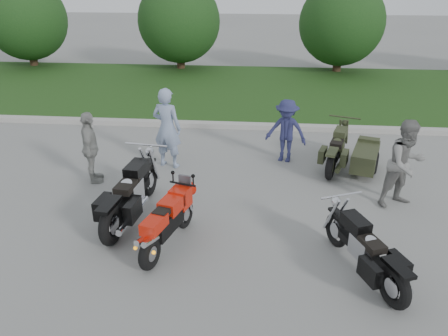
# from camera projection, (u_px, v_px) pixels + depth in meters

# --- Properties ---
(ground) EXTENTS (80.00, 80.00, 0.00)m
(ground) POSITION_uv_depth(u_px,v_px,m) (213.00, 244.00, 7.60)
(ground) COLOR gray
(ground) RESTS_ON ground
(curb) EXTENTS (60.00, 0.30, 0.15)m
(curb) POSITION_uv_depth(u_px,v_px,m) (236.00, 126.00, 12.99)
(curb) COLOR #B0ADA6
(curb) RESTS_ON ground
(grass_strip) EXTENTS (60.00, 8.00, 0.14)m
(grass_strip) POSITION_uv_depth(u_px,v_px,m) (243.00, 90.00, 16.74)
(grass_strip) COLOR #264F1B
(grass_strip) RESTS_ON ground
(tree_far_left) EXTENTS (3.60, 3.60, 4.00)m
(tree_far_left) POSITION_uv_depth(u_px,v_px,m) (26.00, 19.00, 19.68)
(tree_far_left) COLOR #3F2B1C
(tree_far_left) RESTS_ON ground
(tree_mid_left) EXTENTS (3.60, 3.60, 4.00)m
(tree_mid_left) POSITION_uv_depth(u_px,v_px,m) (179.00, 21.00, 19.11)
(tree_mid_left) COLOR #3F2B1C
(tree_mid_left) RESTS_ON ground
(tree_mid_right) EXTENTS (3.60, 3.60, 4.00)m
(tree_mid_right) POSITION_uv_depth(u_px,v_px,m) (342.00, 23.00, 18.54)
(tree_mid_right) COLOR #3F2B1C
(tree_mid_right) RESTS_ON ground
(sportbike_red) EXTENTS (0.68, 1.81, 0.88)m
(sportbike_red) POSITION_uv_depth(u_px,v_px,m) (167.00, 221.00, 7.30)
(sportbike_red) COLOR black
(sportbike_red) RESTS_ON ground
(cruiser_left) EXTENTS (0.54, 2.53, 0.97)m
(cruiser_left) POSITION_uv_depth(u_px,v_px,m) (130.00, 196.00, 8.13)
(cruiser_left) COLOR black
(cruiser_left) RESTS_ON ground
(cruiser_right) EXTENTS (0.99, 2.06, 0.84)m
(cruiser_right) POSITION_uv_depth(u_px,v_px,m) (367.00, 253.00, 6.65)
(cruiser_right) COLOR black
(cruiser_right) RESTS_ON ground
(cruiser_sidecar) EXTENTS (1.46, 2.14, 0.85)m
(cruiser_sidecar) POSITION_uv_depth(u_px,v_px,m) (353.00, 155.00, 10.18)
(cruiser_sidecar) COLOR black
(cruiser_sidecar) RESTS_ON ground
(person_stripe) EXTENTS (0.79, 0.62, 1.92)m
(person_stripe) POSITION_uv_depth(u_px,v_px,m) (167.00, 128.00, 10.18)
(person_stripe) COLOR #8D9FC0
(person_stripe) RESTS_ON ground
(person_grey) EXTENTS (1.08, 0.99, 1.79)m
(person_grey) POSITION_uv_depth(u_px,v_px,m) (406.00, 164.00, 8.49)
(person_grey) COLOR gray
(person_grey) RESTS_ON ground
(person_denim) EXTENTS (1.13, 0.84, 1.55)m
(person_denim) POSITION_uv_depth(u_px,v_px,m) (286.00, 131.00, 10.53)
(person_denim) COLOR navy
(person_denim) RESTS_ON ground
(person_back) EXTENTS (0.66, 1.02, 1.61)m
(person_back) POSITION_uv_depth(u_px,v_px,m) (90.00, 148.00, 9.48)
(person_back) COLOR #9C9C96
(person_back) RESTS_ON ground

